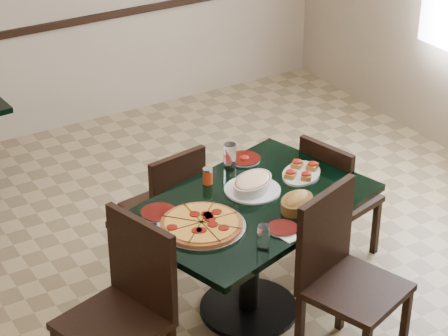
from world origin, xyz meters
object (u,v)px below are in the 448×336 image
chair_far (169,204)px  lasagna_casserole (253,184)px  chair_left (126,302)px  chair_near (342,270)px  bread_basket (297,202)px  chair_right (334,194)px  main_table (250,230)px  bruschetta_platter (301,171)px  pepperoni_pizza (201,225)px

chair_far → lasagna_casserole: 0.68m
chair_left → lasagna_casserole: size_ratio=2.90×
chair_far → chair_near: bearing=99.1°
chair_near → bread_basket: size_ratio=3.60×
chair_far → chair_right: size_ratio=1.00×
main_table → bruschetta_platter: bruschetta_platter is taller
chair_left → pepperoni_pizza: 0.58m
chair_left → lasagna_casserole: chair_left is taller
chair_left → bruschetta_platter: (1.31, 0.34, 0.21)m
main_table → chair_right: bearing=-1.3°
lasagna_casserole → chair_left: bearing=171.7°
chair_right → bruschetta_platter: chair_right is taller
chair_far → pepperoni_pizza: chair_far is taller
bruschetta_platter → chair_right: bearing=-21.6°
bread_basket → bruschetta_platter: size_ratio=0.74×
chair_right → lasagna_casserole: bearing=83.9°
lasagna_casserole → main_table: bearing=-155.2°
chair_left → pepperoni_pizza: chair_left is taller
chair_right → chair_far: bearing=51.0°
chair_left → pepperoni_pizza: size_ratio=2.10×
main_table → chair_left: 0.92m
chair_near → chair_left: size_ratio=1.01×
chair_far → chair_left: (-0.70, -0.87, 0.09)m
chair_left → chair_far: bearing=125.0°
pepperoni_pizza → chair_near: bearing=-41.3°
chair_near → chair_right: bearing=35.9°
chair_right → lasagna_casserole: 0.75m
lasagna_casserole → bruschetta_platter: (0.35, 0.01, -0.02)m
chair_far → chair_left: size_ratio=0.85×
pepperoni_pizza → bruschetta_platter: bruschetta_platter is taller
chair_left → bread_basket: size_ratio=3.58×
chair_right → pepperoni_pizza: (-1.12, -0.28, 0.29)m
chair_right → chair_left: 1.70m
pepperoni_pizza → bruschetta_platter: bearing=13.7°
chair_near → pepperoni_pizza: size_ratio=2.11×
chair_right → lasagna_casserole: (-0.68, -0.09, 0.32)m
chair_right → bruschetta_platter: bearing=90.6°
bread_basket → lasagna_casserole: bearing=81.7°
lasagna_casserole → pepperoni_pizza: bearing=175.2°
chair_far → bread_basket: 0.95m
main_table → chair_right: size_ratio=1.82×
main_table → chair_far: (-0.18, 0.64, -0.09)m
chair_far → chair_right: 1.04m
lasagna_casserole → bread_basket: 0.31m
chair_right → lasagna_casserole: chair_right is taller
chair_right → chair_left: chair_left is taller
chair_far → bread_basket: (0.37, -0.82, 0.32)m
chair_near → lasagna_casserole: (-0.12, 0.68, 0.23)m
pepperoni_pizza → chair_far: bearing=76.1°
chair_far → chair_near: chair_near is taller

